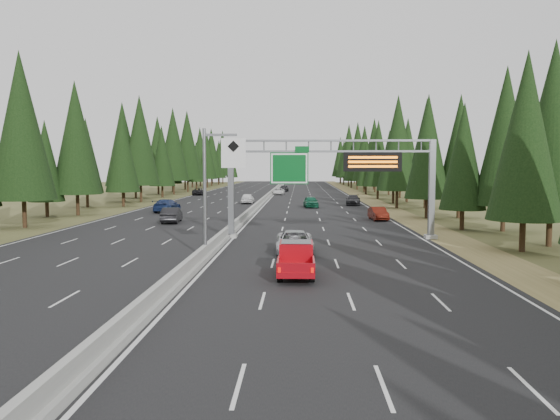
# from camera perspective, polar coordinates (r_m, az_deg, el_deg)

# --- Properties ---
(road) EXTENTS (32.00, 260.00, 0.08)m
(road) POSITION_cam_1_polar(r_m,az_deg,el_deg) (88.60, -1.70, 0.83)
(road) COLOR black
(road) RESTS_ON ground
(shoulder_right) EXTENTS (3.60, 260.00, 0.06)m
(shoulder_right) POSITION_cam_1_polar(r_m,az_deg,el_deg) (89.21, 9.78, 0.78)
(shoulder_right) COLOR olive
(shoulder_right) RESTS_ON ground
(shoulder_left) EXTENTS (3.60, 260.00, 0.06)m
(shoulder_left) POSITION_cam_1_polar(r_m,az_deg,el_deg) (91.51, -12.90, 0.83)
(shoulder_left) COLOR #434621
(shoulder_left) RESTS_ON ground
(median_barrier) EXTENTS (0.70, 260.00, 0.85)m
(median_barrier) POSITION_cam_1_polar(r_m,az_deg,el_deg) (88.57, -1.70, 1.07)
(median_barrier) COLOR gray
(median_barrier) RESTS_ON road
(sign_gantry) EXTENTS (16.75, 0.98, 7.80)m
(sign_gantry) POSITION_cam_1_polar(r_m,az_deg,el_deg) (43.22, 6.19, 3.87)
(sign_gantry) COLOR slate
(sign_gantry) RESTS_ON road
(hov_sign_pole) EXTENTS (2.80, 0.50, 8.00)m
(hov_sign_pole) POSITION_cam_1_polar(r_m,az_deg,el_deg) (33.61, -6.91, 2.77)
(hov_sign_pole) COLOR slate
(hov_sign_pole) RESTS_ON road
(tree_row_right) EXTENTS (11.35, 245.07, 18.55)m
(tree_row_right) POSITION_cam_1_polar(r_m,az_deg,el_deg) (86.71, 13.06, 6.39)
(tree_row_right) COLOR black
(tree_row_right) RESTS_ON ground
(tree_row_left) EXTENTS (10.83, 244.84, 18.62)m
(tree_row_left) POSITION_cam_1_polar(r_m,az_deg,el_deg) (89.33, -16.15, 6.49)
(tree_row_left) COLOR black
(tree_row_left) RESTS_ON ground
(silver_minivan) EXTENTS (2.55, 5.31, 1.46)m
(silver_minivan) POSITION_cam_1_polar(r_m,az_deg,el_deg) (35.92, 1.54, -3.36)
(silver_minivan) COLOR silver
(silver_minivan) RESTS_ON road
(red_pickup) EXTENTS (1.84, 5.16, 1.68)m
(red_pickup) POSITION_cam_1_polar(r_m,az_deg,el_deg) (28.85, 1.70, -4.90)
(red_pickup) COLOR black
(red_pickup) RESTS_ON road
(car_ahead_green) EXTENTS (2.22, 4.78, 1.58)m
(car_ahead_green) POSITION_cam_1_polar(r_m,az_deg,el_deg) (76.54, 3.24, 0.87)
(car_ahead_green) COLOR #135639
(car_ahead_green) RESTS_ON road
(car_ahead_dkred) EXTENTS (1.82, 4.36, 1.40)m
(car_ahead_dkred) POSITION_cam_1_polar(r_m,az_deg,el_deg) (59.07, 10.23, -0.37)
(car_ahead_dkred) COLOR #56150C
(car_ahead_dkred) RESTS_ON road
(car_ahead_dkgrey) EXTENTS (2.60, 5.31, 1.49)m
(car_ahead_dkgrey) POSITION_cam_1_polar(r_m,az_deg,el_deg) (81.99, 7.65, 1.04)
(car_ahead_dkgrey) COLOR black
(car_ahead_dkgrey) RESTS_ON road
(car_ahead_white) EXTENTS (2.40, 4.88, 1.33)m
(car_ahead_white) POSITION_cam_1_polar(r_m,az_deg,el_deg) (112.05, -0.14, 1.96)
(car_ahead_white) COLOR white
(car_ahead_white) RESTS_ON road
(car_ahead_far) EXTENTS (2.24, 4.64, 1.53)m
(car_ahead_far) POSITION_cam_1_polar(r_m,az_deg,el_deg) (125.69, 0.41, 2.28)
(car_ahead_far) COLOR black
(car_ahead_far) RESTS_ON road
(car_onc_near) EXTENTS (2.04, 4.83, 1.55)m
(car_onc_near) POSITION_cam_1_polar(r_m,az_deg,el_deg) (56.67, -11.25, -0.51)
(car_onc_near) COLOR black
(car_onc_near) RESTS_ON road
(car_onc_blue) EXTENTS (2.64, 5.77, 1.64)m
(car_onc_blue) POSITION_cam_1_polar(r_m,az_deg,el_deg) (70.01, -11.74, 0.46)
(car_onc_blue) COLOR navy
(car_onc_blue) RESTS_ON road
(car_onc_white) EXTENTS (1.87, 4.62, 1.57)m
(car_onc_white) POSITION_cam_1_polar(r_m,az_deg,el_deg) (84.97, -3.41, 1.22)
(car_onc_white) COLOR white
(car_onc_white) RESTS_ON road
(car_onc_far) EXTENTS (2.61, 5.30, 1.44)m
(car_onc_far) POSITION_cam_1_polar(r_m,az_deg,el_deg) (111.69, -8.42, 1.93)
(car_onc_far) COLOR black
(car_onc_far) RESTS_ON road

